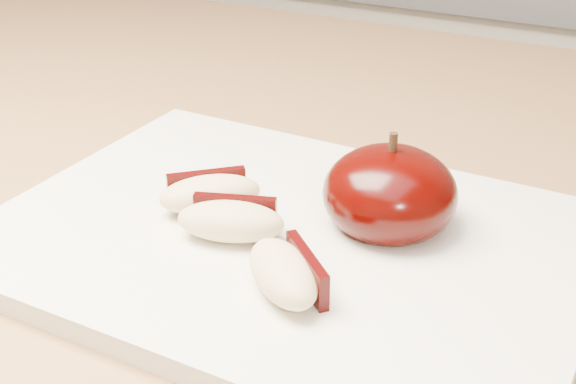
% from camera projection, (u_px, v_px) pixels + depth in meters
% --- Properties ---
extents(back_cabinet, '(2.40, 0.62, 0.94)m').
position_uv_depth(back_cabinet, '(491.00, 226.00, 1.33)').
color(back_cabinet, silver).
rests_on(back_cabinet, ground).
extents(cutting_board, '(0.33, 0.25, 0.01)m').
position_uv_depth(cutting_board, '(288.00, 242.00, 0.45)').
color(cutting_board, silver).
rests_on(cutting_board, island_counter).
extents(apple_half, '(0.09, 0.09, 0.06)m').
position_uv_depth(apple_half, '(390.00, 194.00, 0.45)').
color(apple_half, black).
rests_on(apple_half, cutting_board).
extents(apple_wedge_a, '(0.06, 0.06, 0.02)m').
position_uv_depth(apple_wedge_a, '(210.00, 193.00, 0.46)').
color(apple_wedge_a, '#D2BA85').
rests_on(apple_wedge_a, cutting_board).
extents(apple_wedge_b, '(0.06, 0.05, 0.02)m').
position_uv_depth(apple_wedge_b, '(231.00, 220.00, 0.44)').
color(apple_wedge_b, '#D2BA85').
rests_on(apple_wedge_b, cutting_board).
extents(apple_wedge_c, '(0.06, 0.06, 0.02)m').
position_uv_depth(apple_wedge_c, '(286.00, 272.00, 0.39)').
color(apple_wedge_c, '#D2BA85').
rests_on(apple_wedge_c, cutting_board).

